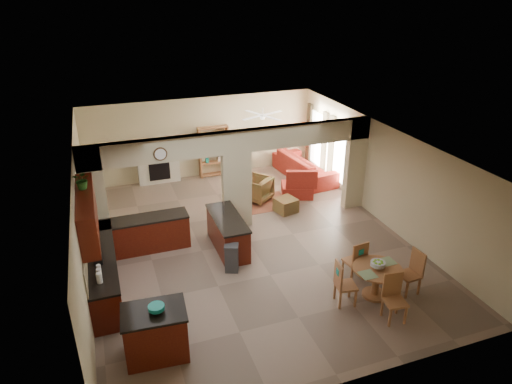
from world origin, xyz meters
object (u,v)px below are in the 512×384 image
object	(u,v)px
sofa	(304,166)
armchair	(257,189)
kitchen_island	(156,333)
dining_table	(376,277)

from	to	relation	value
sofa	armchair	xyz separation A→B (m)	(-2.21, -1.18, -0.03)
kitchen_island	dining_table	xyz separation A→B (m)	(4.77, 0.14, -0.01)
kitchen_island	sofa	distance (m)	9.21
kitchen_island	armchair	distance (m)	6.90
kitchen_island	dining_table	world-z (taller)	kitchen_island
kitchen_island	sofa	size ratio (longest dim) A/B	0.43
sofa	armchair	world-z (taller)	sofa
dining_table	armchair	size ratio (longest dim) A/B	1.26
dining_table	armchair	world-z (taller)	armchair
kitchen_island	dining_table	bearing A→B (deg)	6.12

